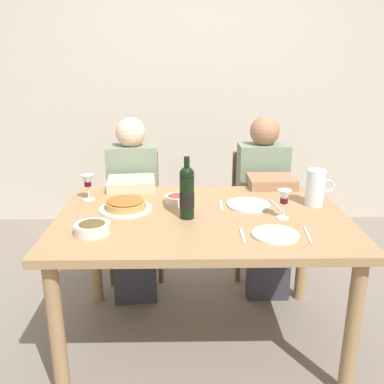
{
  "coord_description": "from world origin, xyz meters",
  "views": [
    {
      "loc": [
        -0.09,
        -2.04,
        1.55
      ],
      "look_at": [
        -0.05,
        0.08,
        0.86
      ],
      "focal_mm": 39.46,
      "sensor_mm": 36.0,
      "label": 1
    }
  ],
  "objects_px": {
    "water_pitcher": "(315,190)",
    "chair_left": "(135,206)",
    "dinner_plate_right_setting": "(275,235)",
    "dining_table": "(202,231)",
    "olive_bowl": "(92,227)",
    "wine_glass_left_diner": "(284,198)",
    "diner_left": "(133,201)",
    "salad_bowl": "(177,199)",
    "wine_glass_right_diner": "(88,182)",
    "dinner_plate_left_setting": "(248,205)",
    "baked_tart": "(126,205)",
    "chair_right": "(258,204)",
    "wine_bottle": "(187,192)",
    "diner_right": "(265,199)"
  },
  "relations": [
    {
      "from": "water_pitcher",
      "to": "chair_left",
      "type": "xyz_separation_m",
      "value": [
        -1.08,
        0.73,
        -0.35
      ]
    },
    {
      "from": "water_pitcher",
      "to": "dinner_plate_right_setting",
      "type": "xyz_separation_m",
      "value": [
        -0.3,
        -0.41,
        -0.08
      ]
    },
    {
      "from": "dining_table",
      "to": "olive_bowl",
      "type": "bearing_deg",
      "value": -156.28
    },
    {
      "from": "wine_glass_left_diner",
      "to": "diner_left",
      "type": "relative_size",
      "value": 0.13
    },
    {
      "from": "salad_bowl",
      "to": "wine_glass_right_diner",
      "type": "relative_size",
      "value": 0.93
    },
    {
      "from": "water_pitcher",
      "to": "wine_glass_left_diner",
      "type": "bearing_deg",
      "value": -138.09
    },
    {
      "from": "water_pitcher",
      "to": "dinner_plate_right_setting",
      "type": "distance_m",
      "value": 0.52
    },
    {
      "from": "dinner_plate_left_setting",
      "to": "dinner_plate_right_setting",
      "type": "xyz_separation_m",
      "value": [
        0.06,
        -0.41,
        0.0
      ]
    },
    {
      "from": "baked_tart",
      "to": "olive_bowl",
      "type": "xyz_separation_m",
      "value": [
        -0.11,
        -0.32,
        0.0
      ]
    },
    {
      "from": "wine_glass_left_diner",
      "to": "chair_right",
      "type": "bearing_deg",
      "value": 87.49
    },
    {
      "from": "wine_glass_right_diner",
      "to": "chair_left",
      "type": "height_order",
      "value": "wine_glass_right_diner"
    },
    {
      "from": "baked_tart",
      "to": "dinner_plate_right_setting",
      "type": "relative_size",
      "value": 1.3
    },
    {
      "from": "chair_right",
      "to": "wine_glass_left_diner",
      "type": "bearing_deg",
      "value": 86.35
    },
    {
      "from": "wine_bottle",
      "to": "dinner_plate_right_setting",
      "type": "bearing_deg",
      "value": -30.22
    },
    {
      "from": "dining_table",
      "to": "salad_bowl",
      "type": "xyz_separation_m",
      "value": [
        -0.13,
        0.19,
        0.12
      ]
    },
    {
      "from": "dinner_plate_left_setting",
      "to": "chair_right",
      "type": "height_order",
      "value": "chair_right"
    },
    {
      "from": "wine_glass_left_diner",
      "to": "dinner_plate_left_setting",
      "type": "relative_size",
      "value": 0.64
    },
    {
      "from": "diner_right",
      "to": "salad_bowl",
      "type": "bearing_deg",
      "value": 38.07
    },
    {
      "from": "baked_tart",
      "to": "dinner_plate_right_setting",
      "type": "xyz_separation_m",
      "value": [
        0.73,
        -0.36,
        -0.02
      ]
    },
    {
      "from": "diner_right",
      "to": "chair_right",
      "type": "bearing_deg",
      "value": -90.19
    },
    {
      "from": "diner_right",
      "to": "wine_bottle",
      "type": "bearing_deg",
      "value": 51.67
    },
    {
      "from": "baked_tart",
      "to": "chair_right",
      "type": "bearing_deg",
      "value": 43.57
    },
    {
      "from": "dinner_plate_right_setting",
      "to": "dinner_plate_left_setting",
      "type": "bearing_deg",
      "value": 98.96
    },
    {
      "from": "water_pitcher",
      "to": "diner_right",
      "type": "relative_size",
      "value": 0.17
    },
    {
      "from": "dining_table",
      "to": "diner_right",
      "type": "xyz_separation_m",
      "value": [
        0.45,
        0.67,
        -0.05
      ]
    },
    {
      "from": "dining_table",
      "to": "water_pitcher",
      "type": "height_order",
      "value": "water_pitcher"
    },
    {
      "from": "wine_bottle",
      "to": "wine_glass_right_diner",
      "type": "xyz_separation_m",
      "value": [
        -0.56,
        0.29,
        -0.03
      ]
    },
    {
      "from": "dinner_plate_left_setting",
      "to": "chair_right",
      "type": "distance_m",
      "value": 0.83
    },
    {
      "from": "dinner_plate_left_setting",
      "to": "dinner_plate_right_setting",
      "type": "relative_size",
      "value": 1.1
    },
    {
      "from": "wine_bottle",
      "to": "diner_left",
      "type": "relative_size",
      "value": 0.27
    },
    {
      "from": "dining_table",
      "to": "diner_left",
      "type": "bearing_deg",
      "value": 124.53
    },
    {
      "from": "wine_bottle",
      "to": "diner_right",
      "type": "height_order",
      "value": "diner_right"
    },
    {
      "from": "baked_tart",
      "to": "chair_right",
      "type": "height_order",
      "value": "chair_right"
    },
    {
      "from": "water_pitcher",
      "to": "diner_left",
      "type": "distance_m",
      "value": 1.19
    },
    {
      "from": "dinner_plate_left_setting",
      "to": "diner_left",
      "type": "distance_m",
      "value": 0.87
    },
    {
      "from": "dinner_plate_left_setting",
      "to": "salad_bowl",
      "type": "bearing_deg",
      "value": 172.58
    },
    {
      "from": "diner_left",
      "to": "wine_glass_left_diner",
      "type": "bearing_deg",
      "value": 135.23
    },
    {
      "from": "chair_right",
      "to": "olive_bowl",
      "type": "bearing_deg",
      "value": 48.29
    },
    {
      "from": "wine_glass_left_diner",
      "to": "wine_glass_right_diner",
      "type": "distance_m",
      "value": 1.09
    },
    {
      "from": "wine_glass_right_diner",
      "to": "dinner_plate_left_setting",
      "type": "bearing_deg",
      "value": -7.36
    },
    {
      "from": "wine_glass_right_diner",
      "to": "dining_table",
      "type": "bearing_deg",
      "value": -21.56
    },
    {
      "from": "wine_bottle",
      "to": "dinner_plate_right_setting",
      "type": "xyz_separation_m",
      "value": [
        0.4,
        -0.24,
        -0.13
      ]
    },
    {
      "from": "diner_left",
      "to": "wine_bottle",
      "type": "bearing_deg",
      "value": 112.46
    },
    {
      "from": "wine_glass_right_diner",
      "to": "dinner_plate_right_setting",
      "type": "height_order",
      "value": "wine_glass_right_diner"
    },
    {
      "from": "diner_right",
      "to": "dining_table",
      "type": "bearing_deg",
      "value": 54.69
    },
    {
      "from": "olive_bowl",
      "to": "chair_left",
      "type": "height_order",
      "value": "chair_left"
    },
    {
      "from": "dinner_plate_right_setting",
      "to": "chair_right",
      "type": "relative_size",
      "value": 0.25
    },
    {
      "from": "baked_tart",
      "to": "dinner_plate_left_setting",
      "type": "relative_size",
      "value": 1.19
    },
    {
      "from": "wine_glass_left_diner",
      "to": "chair_right",
      "type": "xyz_separation_m",
      "value": [
        0.04,
        0.95,
        -0.37
      ]
    },
    {
      "from": "salad_bowl",
      "to": "wine_glass_right_diner",
      "type": "height_order",
      "value": "wine_glass_right_diner"
    }
  ]
}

